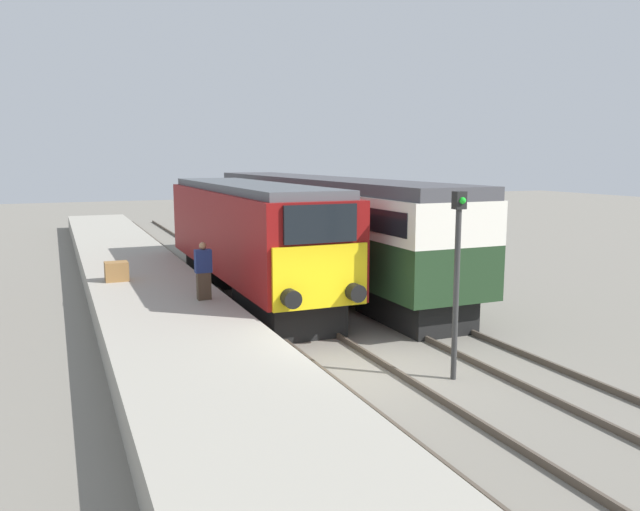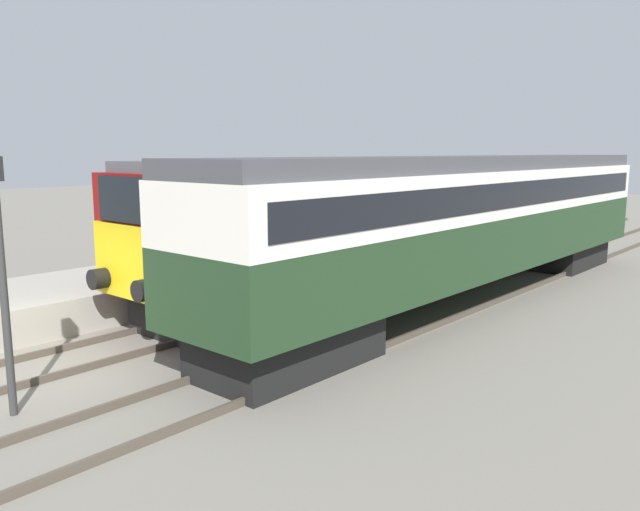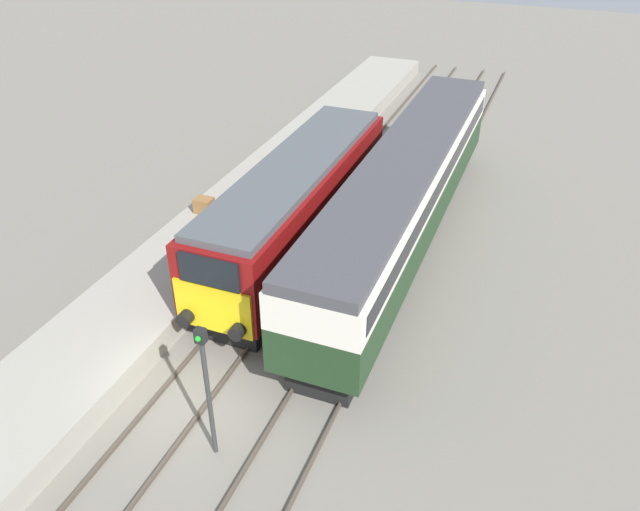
{
  "view_description": "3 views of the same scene",
  "coord_description": "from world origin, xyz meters",
  "views": [
    {
      "loc": [
        -5.85,
        -11.66,
        4.61
      ],
      "look_at": [
        0.0,
        2.05,
        2.29
      ],
      "focal_mm": 35.0,
      "sensor_mm": 36.0,
      "label": 1
    },
    {
      "loc": [
        11.27,
        -4.89,
        4.02
      ],
      "look_at": [
        1.7,
        6.05,
        1.6
      ],
      "focal_mm": 35.0,
      "sensor_mm": 36.0,
      "label": 2
    },
    {
      "loc": [
        8.07,
        -10.08,
        12.69
      ],
      "look_at": [
        1.7,
        6.05,
        1.6
      ],
      "focal_mm": 35.0,
      "sensor_mm": 36.0,
      "label": 3
    }
  ],
  "objects": [
    {
      "name": "ground_plane",
      "position": [
        0.0,
        0.0,
        0.0
      ],
      "size": [
        120.0,
        120.0,
        0.0
      ],
      "primitive_type": "plane",
      "color": "slate"
    },
    {
      "name": "rails_near_track",
      "position": [
        0.0,
        5.0,
        0.07
      ],
      "size": [
        1.51,
        60.0,
        0.14
      ],
      "color": "#4C4238",
      "rests_on": "ground_plane"
    },
    {
      "name": "platform_left",
      "position": [
        -3.3,
        8.0,
        0.41
      ],
      "size": [
        3.5,
        50.0,
        0.82
      ],
      "color": "#9E998C",
      "rests_on": "ground_plane"
    },
    {
      "name": "rails_far_track",
      "position": [
        3.4,
        5.0,
        0.07
      ],
      "size": [
        1.5,
        60.0,
        0.14
      ],
      "color": "#4C4238",
      "rests_on": "ground_plane"
    },
    {
      "name": "passenger_carriage",
      "position": [
        3.4,
        10.27,
        2.38
      ],
      "size": [
        2.75,
        18.47,
        3.91
      ],
      "color": "black",
      "rests_on": "ground_plane"
    },
    {
      "name": "signal_post",
      "position": [
        1.7,
        -1.16,
        2.35
      ],
      "size": [
        0.24,
        0.28,
        3.96
      ],
      "color": "#333333",
      "rests_on": "ground_plane"
    },
    {
      "name": "person_on_platform",
      "position": [
        -2.25,
        4.82,
        1.6
      ],
      "size": [
        0.44,
        0.26,
        1.57
      ],
      "color": "#473828",
      "rests_on": "platform_left"
    },
    {
      "name": "luggage_crate",
      "position": [
        -4.18,
        8.48,
        1.12
      ],
      "size": [
        0.7,
        0.56,
        0.6
      ],
      "color": "olive",
      "rests_on": "platform_left"
    },
    {
      "name": "locomotive",
      "position": [
        0.0,
        8.05,
        2.11
      ],
      "size": [
        2.7,
        12.5,
        3.82
      ],
      "color": "black",
      "rests_on": "ground_plane"
    }
  ]
}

